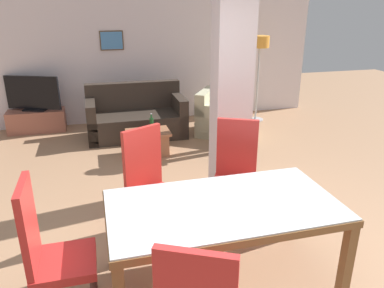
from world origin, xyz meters
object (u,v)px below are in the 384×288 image
(dining_chair_far_left, at_px, (150,181))
(bottle, at_px, (152,123))
(armchair, at_px, (221,119))
(tv_stand, at_px, (37,121))
(tv_screen, at_px, (33,94))
(dining_chair_head_left, at_px, (49,248))
(sofa, at_px, (136,119))
(floor_lamp, at_px, (260,50))
(dining_chair_far_right, at_px, (235,170))
(dining_table, at_px, (223,219))
(standing_person, at_px, (220,89))
(coffee_table, at_px, (148,142))

(dining_chair_far_left, xyz_separation_m, bottle, (0.38, 2.26, -0.11))
(armchair, relative_size, tv_stand, 1.14)
(tv_stand, bearing_deg, tv_screen, -90.00)
(dining_chair_head_left, distance_m, sofa, 4.20)
(tv_screen, bearing_deg, floor_lamp, -163.27)
(dining_chair_far_left, relative_size, armchair, 0.98)
(dining_chair_head_left, xyz_separation_m, tv_stand, (-0.66, 4.73, -0.39))
(dining_chair_head_left, height_order, sofa, dining_chair_head_left)
(dining_chair_head_left, bearing_deg, dining_chair_far_right, 116.99)
(dining_chair_far_left, bearing_deg, dining_table, 90.00)
(sofa, bearing_deg, dining_chair_head_left, 74.56)
(bottle, bearing_deg, standing_person, -12.65)
(dining_table, bearing_deg, sofa, 93.25)
(dining_chair_head_left, distance_m, bottle, 3.40)
(sofa, relative_size, floor_lamp, 1.02)
(dining_chair_far_left, height_order, tv_stand, dining_chair_far_left)
(dining_chair_far_left, distance_m, standing_person, 2.52)
(dining_table, xyz_separation_m, sofa, (-0.23, 4.04, -0.32))
(dining_table, height_order, dining_chair_far_left, dining_chair_far_left)
(dining_chair_far_right, height_order, tv_stand, dining_chair_far_right)
(dining_chair_far_right, distance_m, sofa, 3.21)
(dining_chair_head_left, height_order, tv_screen, dining_chair_head_left)
(dining_chair_head_left, bearing_deg, bottle, 158.26)
(sofa, bearing_deg, floor_lamp, -172.86)
(dining_chair_far_right, relative_size, floor_lamp, 0.68)
(dining_chair_far_left, relative_size, standing_person, 0.65)
(dining_chair_far_right, relative_size, dining_chair_head_left, 1.00)
(armchair, relative_size, bottle, 4.54)
(dining_chair_far_right, height_order, standing_person, standing_person)
(dining_chair_far_left, height_order, standing_person, standing_person)
(bottle, height_order, floor_lamp, floor_lamp)
(dining_table, distance_m, tv_screen, 5.14)
(dining_chair_far_right, distance_m, armchair, 2.94)
(tv_screen, relative_size, floor_lamp, 0.57)
(dining_chair_far_left, bearing_deg, sofa, -121.55)
(dining_chair_far_right, distance_m, dining_chair_far_left, 0.92)
(dining_table, bearing_deg, coffee_table, 93.05)
(armchair, height_order, tv_stand, armchair)
(dining_table, relative_size, dining_chair_far_right, 1.65)
(sofa, bearing_deg, tv_screen, -21.33)
(sofa, xyz_separation_m, bottle, (0.14, -0.88, 0.17))
(dining_chair_far_right, height_order, tv_screen, dining_chair_far_right)
(armchair, distance_m, bottle, 1.49)
(bottle, relative_size, standing_person, 0.15)
(dining_chair_far_left, bearing_deg, tv_screen, -95.39)
(dining_chair_far_right, xyz_separation_m, sofa, (-0.69, 3.12, -0.28))
(dining_table, relative_size, dining_chair_far_left, 1.65)
(tv_stand, relative_size, tv_screen, 1.06)
(tv_screen, bearing_deg, standing_person, 170.54)
(standing_person, bearing_deg, dining_chair_far_right, 172.59)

